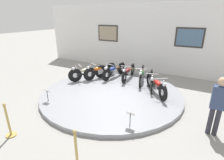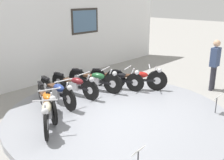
# 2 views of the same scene
# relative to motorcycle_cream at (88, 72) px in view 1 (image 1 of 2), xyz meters

# --- Properties ---
(ground_plane) EXTENTS (60.00, 60.00, 0.00)m
(ground_plane) POSITION_rel_motorcycle_cream_xyz_m (1.71, -0.66, -0.54)
(ground_plane) COLOR gray
(display_platform) EXTENTS (5.85, 5.85, 0.15)m
(display_platform) POSITION_rel_motorcycle_cream_xyz_m (1.71, -0.66, -0.47)
(display_platform) COLOR gray
(display_platform) RESTS_ON ground_plane
(back_wall) EXTENTS (14.00, 0.22, 3.86)m
(back_wall) POSITION_rel_motorcycle_cream_xyz_m (1.71, 3.35, 1.39)
(back_wall) COLOR white
(back_wall) RESTS_ON ground_plane
(motorcycle_cream) EXTENTS (1.25, 1.65, 0.81)m
(motorcycle_cream) POSITION_rel_motorcycle_cream_xyz_m (0.00, 0.00, 0.00)
(motorcycle_cream) COLOR black
(motorcycle_cream) RESTS_ON display_platform
(motorcycle_orange) EXTENTS (0.80, 1.90, 0.81)m
(motorcycle_orange) POSITION_rel_motorcycle_cream_xyz_m (0.36, 0.56, 0.00)
(motorcycle_orange) COLOR black
(motorcycle_orange) RESTS_ON display_platform
(motorcycle_blue) EXTENTS (0.54, 1.98, 0.80)m
(motorcycle_blue) POSITION_rel_motorcycle_cream_xyz_m (0.97, 0.94, -0.01)
(motorcycle_blue) COLOR black
(motorcycle_blue) RESTS_ON display_platform
(motorcycle_maroon) EXTENTS (0.54, 1.96, 0.78)m
(motorcycle_maroon) POSITION_rel_motorcycle_cream_xyz_m (1.72, 1.08, -0.02)
(motorcycle_maroon) COLOR black
(motorcycle_maroon) RESTS_ON display_platform
(motorcycle_green) EXTENTS (0.65, 1.95, 0.80)m
(motorcycle_green) POSITION_rel_motorcycle_cream_xyz_m (2.46, 0.95, -0.01)
(motorcycle_green) COLOR black
(motorcycle_green) RESTS_ON display_platform
(motorcycle_black) EXTENTS (0.70, 1.88, 0.78)m
(motorcycle_black) POSITION_rel_motorcycle_cream_xyz_m (3.06, 0.56, -0.03)
(motorcycle_black) COLOR black
(motorcycle_black) RESTS_ON display_platform
(motorcycle_red) EXTENTS (1.28, 1.63, 0.81)m
(motorcycle_red) POSITION_rel_motorcycle_cream_xyz_m (3.42, 0.00, 0.00)
(motorcycle_red) COLOR black
(motorcycle_red) RESTS_ON display_platform
(info_placard_front_left) EXTENTS (0.26, 0.11, 0.51)m
(info_placard_front_left) POSITION_rel_motorcycle_cream_xyz_m (0.04, -2.62, -0.03)
(info_placard_front_left) COLOR #333338
(info_placard_front_left) RESTS_ON display_platform
(info_placard_front_centre) EXTENTS (0.26, 0.11, 0.51)m
(info_placard_front_centre) POSITION_rel_motorcycle_cream_xyz_m (3.38, -2.62, -0.03)
(info_placard_front_centre) COLOR #333338
(info_placard_front_centre) RESTS_ON display_platform
(visitor_standing) EXTENTS (0.36, 0.23, 1.73)m
(visitor_standing) POSITION_rel_motorcycle_cream_xyz_m (5.49, -1.64, 0.44)
(visitor_standing) COLOR #2D2D38
(visitor_standing) RESTS_ON ground_plane
(stanchion_post_left_of_entry) EXTENTS (0.28, 0.28, 1.02)m
(stanchion_post_left_of_entry) POSITION_rel_motorcycle_cream_xyz_m (0.52, -4.43, -0.20)
(stanchion_post_left_of_entry) COLOR tan
(stanchion_post_left_of_entry) RESTS_ON ground_plane
(stanchion_post_right_of_entry) EXTENTS (0.28, 0.28, 1.02)m
(stanchion_post_right_of_entry) POSITION_rel_motorcycle_cream_xyz_m (2.90, -4.43, -0.20)
(stanchion_post_right_of_entry) COLOR tan
(stanchion_post_right_of_entry) RESTS_ON ground_plane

